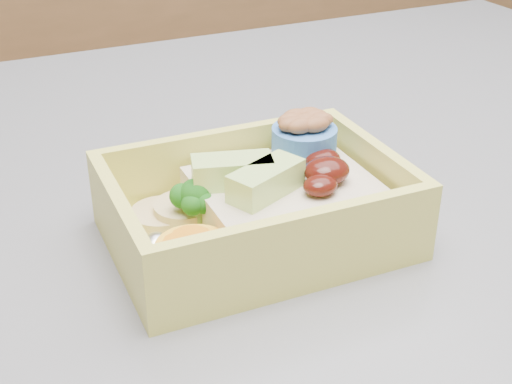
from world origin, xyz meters
name	(u,v)px	position (x,y,z in m)	size (l,w,h in m)	color
bento_box	(263,205)	(0.10, -0.09, 0.94)	(0.17, 0.12, 0.06)	#DCD65B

